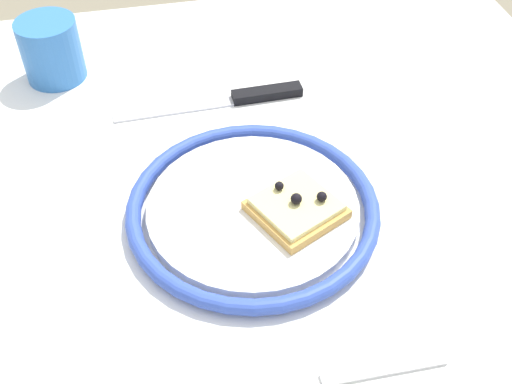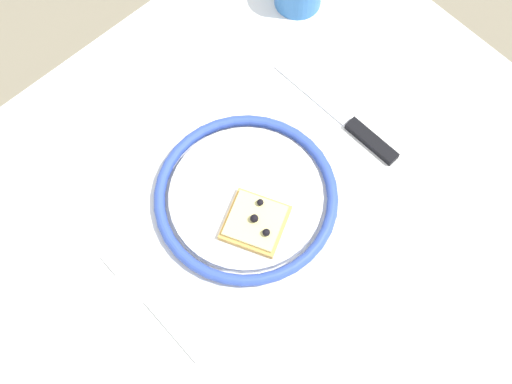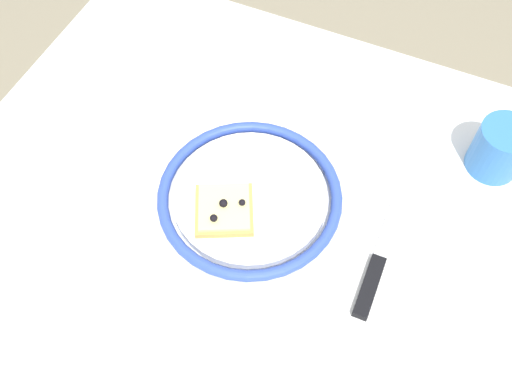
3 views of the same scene
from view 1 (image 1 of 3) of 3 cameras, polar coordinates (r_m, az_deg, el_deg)
name	(u,v)px [view 1 (image 1 of 3)]	position (r m, az deg, el deg)	size (l,w,h in m)	color
dining_table	(290,258)	(0.75, 3.09, -5.95)	(0.91, 0.83, 0.77)	white
plate	(253,209)	(0.65, -0.28, -1.53)	(0.26, 0.26, 0.02)	white
pizza_slice_near	(296,207)	(0.64, 3.68, -1.40)	(0.11, 0.11, 0.03)	tan
knife	(242,98)	(0.81, -1.27, 8.53)	(0.03, 0.24, 0.01)	silver
fork	(329,379)	(0.55, 6.62, -16.46)	(0.02, 0.20, 0.00)	silver
cup	(51,50)	(0.87, -18.03, 12.12)	(0.08, 0.08, 0.08)	#3372BF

